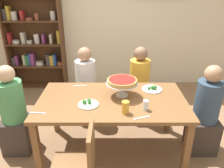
% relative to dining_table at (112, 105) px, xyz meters
% --- Properties ---
extents(ground_plane, '(12.00, 12.00, 0.00)m').
position_rel_dining_table_xyz_m(ground_plane, '(0.00, 0.00, -0.66)').
color(ground_plane, '#846042').
extents(rear_partition, '(8.00, 0.12, 2.80)m').
position_rel_dining_table_xyz_m(rear_partition, '(0.00, 2.20, 0.74)').
color(rear_partition, beige).
rests_on(rear_partition, ground_plane).
extents(dining_table, '(1.72, 0.95, 0.74)m').
position_rel_dining_table_xyz_m(dining_table, '(0.00, 0.00, 0.00)').
color(dining_table, brown).
rests_on(dining_table, ground_plane).
extents(bookshelf, '(1.10, 0.30, 2.21)m').
position_rel_dining_table_xyz_m(bookshelf, '(-1.51, 2.01, 0.46)').
color(bookshelf, '#4C2D19').
rests_on(bookshelf, ground_plane).
extents(diner_head_east, '(0.34, 0.34, 1.15)m').
position_rel_dining_table_xyz_m(diner_head_east, '(1.14, 0.02, -0.16)').
color(diner_head_east, '#382D28').
rests_on(diner_head_east, ground_plane).
extents(diner_head_west, '(0.34, 0.34, 1.15)m').
position_rel_dining_table_xyz_m(diner_head_west, '(-1.19, 0.02, -0.16)').
color(diner_head_west, '#382D28').
rests_on(diner_head_west, ground_plane).
extents(diner_far_right, '(0.34, 0.34, 1.15)m').
position_rel_dining_table_xyz_m(diner_far_right, '(0.41, 0.80, -0.16)').
color(diner_far_right, '#382D28').
rests_on(diner_far_right, ground_plane).
extents(diner_far_left, '(0.34, 0.34, 1.15)m').
position_rel_dining_table_xyz_m(diner_far_left, '(-0.39, 0.78, -0.16)').
color(diner_far_left, '#382D28').
rests_on(diner_far_left, ground_plane).
extents(chair_near_left, '(0.40, 0.40, 0.87)m').
position_rel_dining_table_xyz_m(chair_near_left, '(-0.29, -0.76, -0.17)').
color(chair_near_left, brown).
rests_on(chair_near_left, ground_plane).
extents(deep_dish_pizza_stand, '(0.38, 0.38, 0.22)m').
position_rel_dining_table_xyz_m(deep_dish_pizza_stand, '(0.12, 0.09, 0.26)').
color(deep_dish_pizza_stand, silver).
rests_on(deep_dish_pizza_stand, dining_table).
extents(salad_plate_near_diner, '(0.23, 0.23, 0.06)m').
position_rel_dining_table_xyz_m(salad_plate_near_diner, '(-0.27, -0.13, 0.10)').
color(salad_plate_near_diner, white).
rests_on(salad_plate_near_diner, dining_table).
extents(salad_plate_far_diner, '(0.25, 0.25, 0.07)m').
position_rel_dining_table_xyz_m(salad_plate_far_diner, '(0.51, 0.25, 0.10)').
color(salad_plate_far_diner, white).
rests_on(salad_plate_far_diner, dining_table).
extents(beer_glass_amber_tall, '(0.08, 0.08, 0.13)m').
position_rel_dining_table_xyz_m(beer_glass_amber_tall, '(0.14, -0.30, 0.15)').
color(beer_glass_amber_tall, gold).
rests_on(beer_glass_amber_tall, dining_table).
extents(water_glass_clear_near, '(0.06, 0.06, 0.11)m').
position_rel_dining_table_xyz_m(water_glass_clear_near, '(0.36, -0.23, 0.14)').
color(water_glass_clear_near, white).
rests_on(water_glass_clear_near, dining_table).
extents(cutlery_fork_near, '(0.18, 0.03, 0.00)m').
position_rel_dining_table_xyz_m(cutlery_fork_near, '(-0.42, 0.37, 0.09)').
color(cutlery_fork_near, silver).
rests_on(cutlery_fork_near, dining_table).
extents(cutlery_knife_near, '(0.17, 0.08, 0.00)m').
position_rel_dining_table_xyz_m(cutlery_knife_near, '(0.30, -0.39, 0.09)').
color(cutlery_knife_near, silver).
rests_on(cutlery_knife_near, dining_table).
extents(cutlery_fork_far, '(0.18, 0.03, 0.00)m').
position_rel_dining_table_xyz_m(cutlery_fork_far, '(-0.77, -0.30, 0.09)').
color(cutlery_fork_far, silver).
rests_on(cutlery_fork_far, dining_table).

